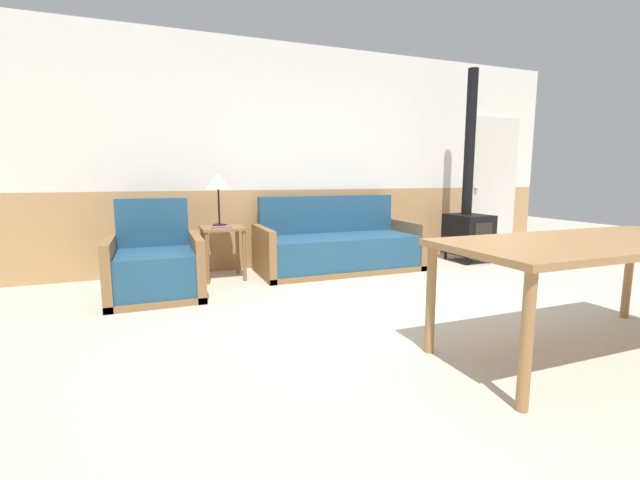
# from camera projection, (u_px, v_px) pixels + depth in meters

# --- Properties ---
(ground_plane) EXTENTS (16.00, 16.00, 0.00)m
(ground_plane) POSITION_uv_depth(u_px,v_px,m) (442.00, 328.00, 3.18)
(ground_plane) COLOR beige
(wall_back) EXTENTS (7.20, 0.06, 2.70)m
(wall_back) POSITION_uv_depth(u_px,v_px,m) (316.00, 158.00, 5.41)
(wall_back) COLOR tan
(wall_back) RESTS_ON ground_plane
(couch) EXTENTS (1.93, 0.83, 0.88)m
(couch) POSITION_uv_depth(u_px,v_px,m) (338.00, 249.00, 5.12)
(couch) COLOR olive
(couch) RESTS_ON ground_plane
(armchair) EXTENTS (0.83, 0.83, 0.91)m
(armchair) POSITION_uv_depth(u_px,v_px,m) (155.00, 269.00, 3.99)
(armchair) COLOR olive
(armchair) RESTS_ON ground_plane
(side_table) EXTENTS (0.45, 0.45, 0.58)m
(side_table) POSITION_uv_depth(u_px,v_px,m) (223.00, 238.00, 4.67)
(side_table) COLOR olive
(side_table) RESTS_ON ground_plane
(table_lamp) EXTENTS (0.27, 0.27, 0.59)m
(table_lamp) POSITION_uv_depth(u_px,v_px,m) (218.00, 183.00, 4.65)
(table_lamp) COLOR black
(table_lamp) RESTS_ON side_table
(book_stack) EXTENTS (0.22, 0.11, 0.02)m
(book_stack) POSITION_uv_depth(u_px,v_px,m) (221.00, 227.00, 4.57)
(book_stack) COLOR #994C84
(book_stack) RESTS_ON side_table
(dining_table) EXTENTS (1.98, 0.87, 0.73)m
(dining_table) POSITION_uv_depth(u_px,v_px,m) (595.00, 250.00, 2.64)
(dining_table) COLOR #9E7042
(dining_table) RESTS_ON ground_plane
(wood_stove) EXTENTS (0.44, 0.56, 2.47)m
(wood_stove) POSITION_uv_depth(u_px,v_px,m) (468.00, 216.00, 5.63)
(wood_stove) COLOR black
(wood_stove) RESTS_ON ground_plane
(entry_door) EXTENTS (0.91, 0.09, 1.98)m
(entry_door) POSITION_uv_depth(u_px,v_px,m) (491.00, 185.00, 6.42)
(entry_door) COLOR silver
(entry_door) RESTS_ON ground_plane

